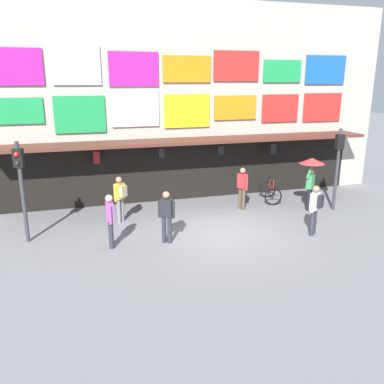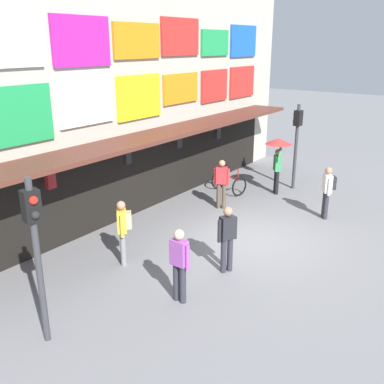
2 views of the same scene
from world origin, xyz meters
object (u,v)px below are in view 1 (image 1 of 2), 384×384
Objects in this scene: traffic_light_far at (338,156)px; pedestrian_with_umbrella at (311,169)px; pedestrian_in_blue at (166,214)px; bicycle_parked at (270,192)px; pedestrian_in_white at (315,206)px; pedestrian_in_yellow at (242,186)px; pedestrian_in_green at (110,218)px; traffic_light_near at (20,176)px; pedestrian_in_black at (120,196)px.

traffic_light_far is 1.10m from pedestrian_with_umbrella.
pedestrian_in_blue is (-7.04, -1.36, -1.19)m from traffic_light_far.
bicycle_parked is at bearing 121.64° from pedestrian_with_umbrella.
pedestrian_in_blue is 1.00× the size of pedestrian_in_white.
bicycle_parked is 0.78× the size of pedestrian_in_white.
traffic_light_far reaches higher than pedestrian_in_yellow.
pedestrian_in_blue and pedestrian_in_green have the same top height.
pedestrian_in_yellow is at bearing 161.97° from pedestrian_with_umbrella.
bicycle_parked is 0.78× the size of pedestrian_in_yellow.
traffic_light_near reaches higher than bicycle_parked.
traffic_light_near reaches higher than pedestrian_with_umbrella.
pedestrian_in_white is at bearing -26.87° from pedestrian_in_black.
traffic_light_near is 7.98m from pedestrian_in_yellow.
pedestrian_in_green and pedestrian_in_yellow have the same top height.
pedestrian_with_umbrella is at bearing 61.16° from pedestrian_in_white.
pedestrian_in_white is at bearing -8.55° from pedestrian_in_blue.
pedestrian_in_yellow is (-1.22, 3.15, -0.04)m from pedestrian_in_white.
pedestrian_in_blue is 4.86m from pedestrian_in_white.
pedestrian_in_blue is 0.81× the size of pedestrian_with_umbrella.
traffic_light_far is 2.45× the size of bicycle_parked.
pedestrian_in_white is at bearing -12.86° from traffic_light_near.
bicycle_parked is (9.40, 1.76, -1.75)m from traffic_light_near.
pedestrian_with_umbrella is at bearing -5.40° from pedestrian_in_black.
pedestrian_in_green is at bearing -169.21° from pedestrian_with_umbrella.
bicycle_parked is at bearing 30.90° from pedestrian_in_blue.
traffic_light_far reaches higher than pedestrian_in_white.
pedestrian_in_black is 2.24m from pedestrian_in_green.
bicycle_parked is at bearing 22.86° from pedestrian_in_yellow.
pedestrian_in_black and pedestrian_in_white have the same top height.
bicycle_parked is 0.63× the size of pedestrian_with_umbrella.
pedestrian_in_green is (2.51, -1.21, -1.19)m from traffic_light_near.
pedestrian_in_blue and pedestrian_in_yellow have the same top height.
pedestrian_in_yellow is at bearing 23.47° from pedestrian_in_green.
pedestrian_with_umbrella is 2.72m from pedestrian_in_yellow.
pedestrian_in_green is (-0.55, -2.17, -0.04)m from pedestrian_in_black.
pedestrian_in_green is 5.78m from pedestrian_in_yellow.
pedestrian_with_umbrella is (1.29, 2.34, 0.66)m from pedestrian_in_white.
traffic_light_near is at bearing 162.41° from pedestrian_in_blue.
traffic_light_near is 1.90× the size of pedestrian_in_yellow.
traffic_light_far is 3.27m from pedestrian_in_white.
traffic_light_near is 11.27m from traffic_light_far.
traffic_light_far is 1.90× the size of pedestrian_in_yellow.
pedestrian_with_umbrella is (0.91, -1.48, 1.25)m from bicycle_parked.
traffic_light_near is 1.90× the size of pedestrian_in_green.
pedestrian_in_black is 4.75m from pedestrian_in_yellow.
pedestrian_in_yellow is (7.81, 1.09, -1.19)m from traffic_light_near.
pedestrian_in_green is at bearing -172.01° from traffic_light_far.
pedestrian_in_black and pedestrian_in_yellow have the same top height.
pedestrian_with_umbrella reaches higher than pedestrian_in_white.
traffic_light_near is at bearing -172.04° from pedestrian_in_yellow.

